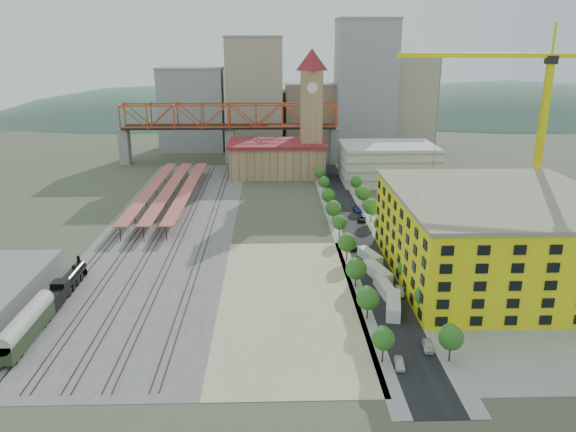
{
  "coord_description": "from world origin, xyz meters",
  "views": [
    {
      "loc": [
        -7.26,
        -134.86,
        49.92
      ],
      "look_at": [
        -3.42,
        -5.94,
        10.0
      ],
      "focal_mm": 35.0,
      "sensor_mm": 36.0,
      "label": 1
    }
  ],
  "objects_px": {
    "clock_tower": "(311,101)",
    "coach": "(26,326)",
    "locomotive": "(66,284)",
    "site_trailer_a": "(393,305)",
    "site_trailer_c": "(378,272)",
    "site_trailer_b": "(384,287)",
    "construction_building": "(497,236)",
    "tower_crane": "(530,108)",
    "car_0": "(400,363)",
    "site_trailer_d": "(370,256)"
  },
  "relations": [
    {
      "from": "clock_tower",
      "to": "site_trailer_a",
      "type": "height_order",
      "value": "clock_tower"
    },
    {
      "from": "coach",
      "to": "tower_crane",
      "type": "xyz_separation_m",
      "value": [
        109.3,
        55.43,
        30.76
      ]
    },
    {
      "from": "clock_tower",
      "to": "site_trailer_c",
      "type": "bearing_deg",
      "value": -85.46
    },
    {
      "from": "clock_tower",
      "to": "site_trailer_a",
      "type": "xyz_separation_m",
      "value": [
        8.0,
        -117.13,
        -27.33
      ]
    },
    {
      "from": "site_trailer_c",
      "to": "site_trailer_d",
      "type": "xyz_separation_m",
      "value": [
        0.0,
        10.12,
        -0.15
      ]
    },
    {
      "from": "construction_building",
      "to": "site_trailer_d",
      "type": "height_order",
      "value": "construction_building"
    },
    {
      "from": "site_trailer_a",
      "to": "site_trailer_d",
      "type": "relative_size",
      "value": 1.15
    },
    {
      "from": "construction_building",
      "to": "locomotive",
      "type": "xyz_separation_m",
      "value": [
        -92.0,
        -6.89,
        -7.35
      ]
    },
    {
      "from": "clock_tower",
      "to": "site_trailer_c",
      "type": "relative_size",
      "value": 5.31
    },
    {
      "from": "construction_building",
      "to": "car_0",
      "type": "relative_size",
      "value": 12.75
    },
    {
      "from": "site_trailer_d",
      "to": "construction_building",
      "type": "bearing_deg",
      "value": -38.32
    },
    {
      "from": "locomotive",
      "to": "site_trailer_d",
      "type": "relative_size",
      "value": 2.53
    },
    {
      "from": "clock_tower",
      "to": "coach",
      "type": "height_order",
      "value": "clock_tower"
    },
    {
      "from": "clock_tower",
      "to": "coach",
      "type": "bearing_deg",
      "value": -114.62
    },
    {
      "from": "site_trailer_c",
      "to": "site_trailer_b",
      "type": "bearing_deg",
      "value": -105.73
    },
    {
      "from": "construction_building",
      "to": "site_trailer_b",
      "type": "height_order",
      "value": "construction_building"
    },
    {
      "from": "locomotive",
      "to": "site_trailer_a",
      "type": "distance_m",
      "value": 66.79
    },
    {
      "from": "construction_building",
      "to": "clock_tower",
      "type": "bearing_deg",
      "value": 108.78
    },
    {
      "from": "construction_building",
      "to": "tower_crane",
      "type": "distance_m",
      "value": 41.57
    },
    {
      "from": "site_trailer_c",
      "to": "site_trailer_a",
      "type": "bearing_deg",
      "value": -105.73
    },
    {
      "from": "coach",
      "to": "site_trailer_a",
      "type": "xyz_separation_m",
      "value": [
        66.0,
        9.44,
        -1.7
      ]
    },
    {
      "from": "site_trailer_c",
      "to": "car_0",
      "type": "relative_size",
      "value": 2.47
    },
    {
      "from": "construction_building",
      "to": "site_trailer_c",
      "type": "relative_size",
      "value": 5.17
    },
    {
      "from": "site_trailer_c",
      "to": "tower_crane",
      "type": "bearing_deg",
      "value": 18.63
    },
    {
      "from": "locomotive",
      "to": "car_0",
      "type": "xyz_separation_m",
      "value": [
        63.0,
        -29.58,
        -1.38
      ]
    },
    {
      "from": "construction_building",
      "to": "site_trailer_a",
      "type": "relative_size",
      "value": 5.05
    },
    {
      "from": "site_trailer_b",
      "to": "site_trailer_d",
      "type": "bearing_deg",
      "value": 84.36
    },
    {
      "from": "locomotive",
      "to": "coach",
      "type": "bearing_deg",
      "value": -90.0
    },
    {
      "from": "site_trailer_a",
      "to": "car_0",
      "type": "bearing_deg",
      "value": -87.34
    },
    {
      "from": "clock_tower",
      "to": "site_trailer_d",
      "type": "height_order",
      "value": "clock_tower"
    },
    {
      "from": "construction_building",
      "to": "locomotive",
      "type": "relative_size",
      "value": 2.3
    },
    {
      "from": "clock_tower",
      "to": "locomotive",
      "type": "distance_m",
      "value": 124.49
    },
    {
      "from": "tower_crane",
      "to": "site_trailer_b",
      "type": "xyz_separation_m",
      "value": [
        -43.3,
        -37.21,
        -32.61
      ]
    },
    {
      "from": "clock_tower",
      "to": "site_trailer_b",
      "type": "relative_size",
      "value": 5.89
    },
    {
      "from": "coach",
      "to": "construction_building",
      "type": "bearing_deg",
      "value": 16.11
    },
    {
      "from": "site_trailer_d",
      "to": "coach",
      "type": "bearing_deg",
      "value": -169.89
    },
    {
      "from": "construction_building",
      "to": "car_0",
      "type": "height_order",
      "value": "construction_building"
    },
    {
      "from": "coach",
      "to": "car_0",
      "type": "relative_size",
      "value": 4.63
    },
    {
      "from": "coach",
      "to": "site_trailer_b",
      "type": "distance_m",
      "value": 68.5
    },
    {
      "from": "locomotive",
      "to": "site_trailer_c",
      "type": "xyz_separation_m",
      "value": [
        66.0,
        6.15,
        -0.72
      ]
    },
    {
      "from": "coach",
      "to": "site_trailer_a",
      "type": "bearing_deg",
      "value": 8.14
    },
    {
      "from": "site_trailer_a",
      "to": "site_trailer_c",
      "type": "bearing_deg",
      "value": 101.47
    },
    {
      "from": "construction_building",
      "to": "car_0",
      "type": "bearing_deg",
      "value": -128.49
    },
    {
      "from": "coach",
      "to": "site_trailer_d",
      "type": "distance_m",
      "value": 75.18
    },
    {
      "from": "construction_building",
      "to": "locomotive",
      "type": "height_order",
      "value": "construction_building"
    },
    {
      "from": "clock_tower",
      "to": "construction_building",
      "type": "bearing_deg",
      "value": -71.22
    },
    {
      "from": "construction_building",
      "to": "site_trailer_a",
      "type": "bearing_deg",
      "value": -146.62
    },
    {
      "from": "clock_tower",
      "to": "site_trailer_d",
      "type": "distance_m",
      "value": 95.03
    },
    {
      "from": "coach",
      "to": "tower_crane",
      "type": "height_order",
      "value": "tower_crane"
    },
    {
      "from": "tower_crane",
      "to": "site_trailer_b",
      "type": "bearing_deg",
      "value": -139.33
    }
  ]
}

